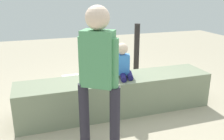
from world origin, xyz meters
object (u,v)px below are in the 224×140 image
(cake_plate, at_px, (106,79))
(water_bottle_far_side, at_px, (115,82))
(gift_bag, at_px, (77,85))
(adult_standing, at_px, (98,68))
(water_bottle_near_gift, at_px, (38,99))
(handbag_black_leather, at_px, (53,93))
(child_seated, at_px, (123,62))
(cake_box_white, at_px, (72,81))

(cake_plate, bearing_deg, water_bottle_far_side, 64.24)
(cake_plate, bearing_deg, gift_bag, 106.04)
(adult_standing, height_order, gift_bag, adult_standing)
(water_bottle_near_gift, distance_m, handbag_black_leather, 0.26)
(child_seated, xyz_separation_m, cake_box_white, (-0.54, 1.25, -0.65))
(adult_standing, xyz_separation_m, water_bottle_far_side, (0.74, 1.64, -0.83))
(water_bottle_near_gift, height_order, water_bottle_far_side, water_bottle_far_side)
(water_bottle_near_gift, distance_m, water_bottle_far_side, 1.37)
(child_seated, distance_m, water_bottle_far_side, 1.07)
(adult_standing, height_order, handbag_black_leather, adult_standing)
(water_bottle_far_side, bearing_deg, gift_bag, -173.72)
(gift_bag, bearing_deg, handbag_black_leather, -167.49)
(child_seated, xyz_separation_m, adult_standing, (-0.56, -0.78, 0.21))
(adult_standing, distance_m, handbag_black_leather, 1.72)
(child_seated, relative_size, cake_box_white, 1.50)
(cake_plate, bearing_deg, water_bottle_near_gift, 144.80)
(gift_bag, xyz_separation_m, cake_box_white, (-0.02, 0.48, -0.08))
(adult_standing, height_order, water_bottle_near_gift, adult_standing)
(water_bottle_far_side, xyz_separation_m, handbag_black_leather, (-1.11, -0.17, 0.01))
(child_seated, bearing_deg, water_bottle_far_side, 78.28)
(child_seated, bearing_deg, cake_plate, -165.04)
(gift_bag, xyz_separation_m, water_bottle_far_side, (0.69, 0.08, -0.05))
(cake_plate, relative_size, water_bottle_far_side, 0.97)
(adult_standing, relative_size, cake_box_white, 4.81)
(adult_standing, relative_size, gift_bag, 4.33)
(water_bottle_near_gift, distance_m, cake_box_white, 0.93)
(cake_plate, height_order, water_bottle_far_side, cake_plate)
(water_bottle_far_side, xyz_separation_m, cake_box_white, (-0.71, 0.40, -0.03))
(child_seated, height_order, gift_bag, child_seated)
(cake_plate, relative_size, water_bottle_near_gift, 1.10)
(child_seated, distance_m, cake_box_white, 1.51)
(water_bottle_near_gift, relative_size, handbag_black_leather, 0.65)
(gift_bag, bearing_deg, cake_box_white, 92.89)
(adult_standing, bearing_deg, cake_box_white, 89.35)
(cake_plate, distance_m, gift_bag, 0.96)
(water_bottle_far_side, bearing_deg, cake_box_white, 150.66)
(adult_standing, relative_size, handbag_black_leather, 4.92)
(child_seated, xyz_separation_m, water_bottle_far_side, (0.18, 0.85, -0.62))
(child_seated, height_order, cake_plate, child_seated)
(adult_standing, height_order, cake_box_white, adult_standing)
(cake_plate, bearing_deg, cake_box_white, 101.43)
(gift_bag, height_order, handbag_black_leather, gift_bag)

